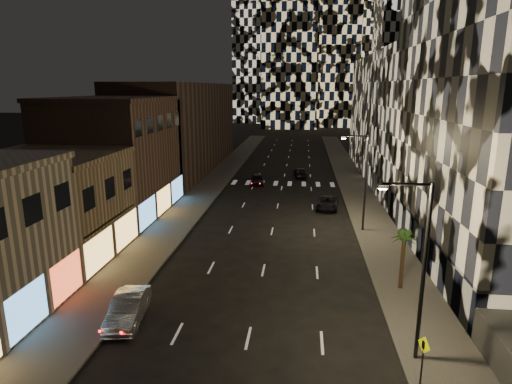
% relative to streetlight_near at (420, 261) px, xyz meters
% --- Properties ---
extents(sidewalk_left, '(4.00, 120.00, 0.15)m').
position_rel_streetlight_near_xyz_m(sidewalk_left, '(-18.35, 40.00, -5.28)').
color(sidewalk_left, '#47443F').
rests_on(sidewalk_left, ground).
extents(sidewalk_right, '(4.00, 120.00, 0.15)m').
position_rel_streetlight_near_xyz_m(sidewalk_right, '(1.65, 40.00, -5.28)').
color(sidewalk_right, '#47443F').
rests_on(sidewalk_right, ground).
extents(curb_left, '(0.20, 120.00, 0.15)m').
position_rel_streetlight_near_xyz_m(curb_left, '(-16.25, 40.00, -5.28)').
color(curb_left, '#4C4C47').
rests_on(curb_left, ground).
extents(curb_right, '(0.20, 120.00, 0.15)m').
position_rel_streetlight_near_xyz_m(curb_right, '(-0.45, 40.00, -5.28)').
color(curb_right, '#4C4C47').
rests_on(curb_right, ground).
extents(retail_tan, '(10.00, 10.00, 8.00)m').
position_rel_streetlight_near_xyz_m(retail_tan, '(-25.35, 11.00, -1.35)').
color(retail_tan, '#886F52').
rests_on(retail_tan, ground).
extents(retail_brown, '(10.00, 15.00, 12.00)m').
position_rel_streetlight_near_xyz_m(retail_brown, '(-25.35, 23.50, 0.65)').
color(retail_brown, '#4F382C').
rests_on(retail_brown, ground).
extents(retail_filler_left, '(10.00, 40.00, 14.00)m').
position_rel_streetlight_near_xyz_m(retail_filler_left, '(-25.35, 50.00, 1.65)').
color(retail_filler_left, '#4F382C').
rests_on(retail_filler_left, ground).
extents(midrise_base, '(0.60, 25.00, 3.00)m').
position_rel_streetlight_near_xyz_m(midrise_base, '(3.95, 14.50, -3.85)').
color(midrise_base, '#383838').
rests_on(midrise_base, ground).
extents(midrise_filler_right, '(16.00, 40.00, 18.00)m').
position_rel_streetlight_near_xyz_m(midrise_filler_right, '(11.65, 47.00, 3.65)').
color(midrise_filler_right, '#232326').
rests_on(midrise_filler_right, ground).
extents(streetlight_near, '(2.55, 0.25, 9.00)m').
position_rel_streetlight_near_xyz_m(streetlight_near, '(0.00, 0.00, 0.00)').
color(streetlight_near, black).
rests_on(streetlight_near, sidewalk_right).
extents(streetlight_far, '(2.55, 0.25, 9.00)m').
position_rel_streetlight_near_xyz_m(streetlight_far, '(0.00, 20.00, 0.00)').
color(streetlight_far, black).
rests_on(streetlight_far, sidewalk_right).
extents(car_silver_parked, '(2.27, 4.98, 1.58)m').
position_rel_streetlight_near_xyz_m(car_silver_parked, '(-15.55, 2.01, -4.56)').
color(car_silver_parked, '#A8A8AE').
rests_on(car_silver_parked, ground).
extents(car_dark_midlane, '(2.22, 4.60, 1.51)m').
position_rel_streetlight_near_xyz_m(car_dark_midlane, '(-11.85, 38.77, -4.60)').
color(car_dark_midlane, black).
rests_on(car_dark_midlane, ground).
extents(car_dark_oncoming, '(2.29, 4.81, 1.35)m').
position_rel_streetlight_near_xyz_m(car_dark_oncoming, '(-5.90, 45.09, -4.68)').
color(car_dark_oncoming, black).
rests_on(car_dark_oncoming, ground).
extents(car_dark_rightlane, '(2.76, 5.07, 1.35)m').
position_rel_streetlight_near_xyz_m(car_dark_rightlane, '(-2.73, 27.38, -4.68)').
color(car_dark_rightlane, black).
rests_on(car_dark_rightlane, ground).
extents(ped_sign, '(0.33, 0.78, 2.45)m').
position_rel_streetlight_near_xyz_m(ped_sign, '(-0.06, -2.08, -3.56)').
color(ped_sign, black).
rests_on(ped_sign, sidewalk_right).
extents(palm_tree, '(2.05, 2.11, 4.12)m').
position_rel_streetlight_near_xyz_m(palm_tree, '(1.15, 7.86, -1.80)').
color(palm_tree, '#47331E').
rests_on(palm_tree, sidewalk_right).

